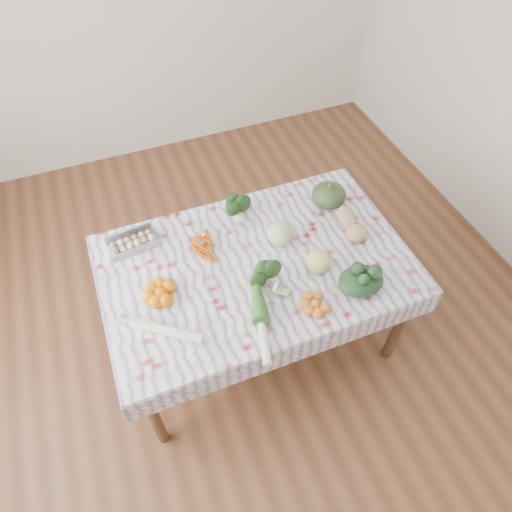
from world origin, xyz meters
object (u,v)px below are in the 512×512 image
(dining_table, at_px, (256,272))
(kabocha_squash, at_px, (329,195))
(egg_carton, at_px, (133,245))
(butternut_squash, at_px, (352,224))
(cabbage, at_px, (280,233))
(grapefruit, at_px, (318,261))

(dining_table, height_order, kabocha_squash, kabocha_squash)
(dining_table, height_order, egg_carton, egg_carton)
(egg_carton, relative_size, butternut_squash, 1.09)
(egg_carton, bearing_deg, kabocha_squash, -10.17)
(dining_table, xyz_separation_m, kabocha_squash, (0.57, 0.28, 0.15))
(egg_carton, xyz_separation_m, cabbage, (0.77, -0.25, 0.04))
(kabocha_squash, xyz_separation_m, cabbage, (-0.40, -0.18, 0.00))
(cabbage, bearing_deg, grapefruit, -66.08)
(kabocha_squash, relative_size, cabbage, 1.42)
(dining_table, xyz_separation_m, butternut_squash, (0.59, 0.02, 0.14))
(cabbage, height_order, grapefruit, cabbage)
(butternut_squash, bearing_deg, egg_carton, 170.89)
(cabbage, relative_size, grapefruit, 1.10)
(egg_carton, relative_size, grapefruit, 2.03)
(kabocha_squash, distance_m, cabbage, 0.44)
(dining_table, bearing_deg, butternut_squash, 2.06)
(dining_table, relative_size, grapefruit, 12.36)
(egg_carton, height_order, kabocha_squash, kabocha_squash)
(kabocha_squash, xyz_separation_m, butternut_squash, (0.02, -0.25, -0.01))
(cabbage, bearing_deg, egg_carton, 162.11)
(kabocha_squash, bearing_deg, dining_table, -154.34)
(cabbage, distance_m, grapefruit, 0.27)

